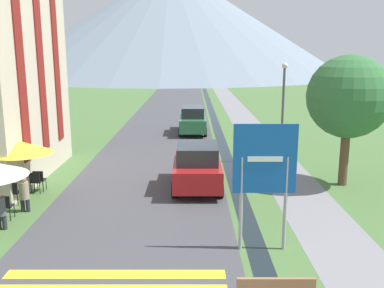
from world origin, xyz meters
name	(u,v)px	position (x,y,z in m)	size (l,w,h in m)	color
ground_plane	(203,140)	(0.00, 20.00, 0.00)	(160.00, 160.00, 0.00)	#476B38
road	(171,116)	(-2.50, 30.00, 0.00)	(6.40, 60.00, 0.01)	#424247
footpath	(242,116)	(3.60, 30.00, 0.00)	(2.20, 60.00, 0.01)	slate
drainage_channel	(214,116)	(1.20, 30.00, 0.00)	(0.60, 60.00, 0.00)	black
mountain_distant	(172,21)	(-5.49, 97.85, 12.40)	(80.12, 80.12, 24.80)	slate
road_sign	(265,170)	(1.34, 4.89, 2.29)	(1.71, 0.11, 3.55)	#9E9EA3
parked_car_near	(198,166)	(-0.40, 10.38, 0.91)	(1.96, 3.87, 1.82)	#A31919
parked_car_far	(194,120)	(-0.56, 22.37, 0.91)	(1.82, 4.43, 1.82)	#28663D
cafe_chair_middle	(14,191)	(-7.00, 8.42, 0.51)	(0.40, 0.40, 0.85)	black
cafe_chair_far_right	(40,179)	(-6.61, 9.94, 0.51)	(0.40, 0.40, 0.85)	black
cafe_chair_far_left	(37,180)	(-6.66, 9.72, 0.51)	(0.40, 0.40, 0.85)	black
cafe_chair_near_left	(6,205)	(-6.69, 7.01, 0.51)	(0.40, 0.40, 0.85)	black
cafe_umbrella_middle_yellow	(23,148)	(-6.81, 9.02, 1.98)	(2.21, 2.21, 2.20)	#B7B2A8
person_seated_near	(1,208)	(-6.50, 6.26, 0.70)	(0.32, 0.32, 1.26)	#282833
person_seated_far	(25,192)	(-6.34, 7.76, 0.70)	(0.32, 0.32, 1.27)	#282833
streetlamp	(284,104)	(3.80, 14.45, 2.92)	(0.28, 0.28, 4.89)	#515156
tree_by_path	(350,97)	(5.62, 10.83, 3.63)	(3.31, 3.31, 5.31)	brown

